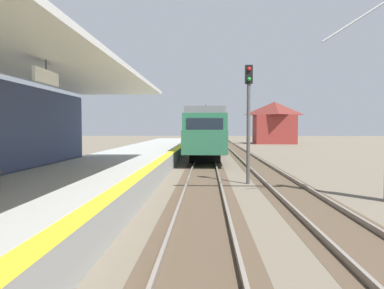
{
  "coord_description": "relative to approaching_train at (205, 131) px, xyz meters",
  "views": [
    {
      "loc": [
        2.02,
        3.4,
        2.49
      ],
      "look_at": [
        1.69,
        11.64,
        2.1
      ],
      "focal_mm": 33.57,
      "sensor_mm": 36.0,
      "label": 1
    }
  ],
  "objects": [
    {
      "name": "track_pair_nearest_platform",
      "position": [
        -0.0,
        -14.75,
        -2.13
      ],
      "size": [
        2.34,
        120.0,
        0.16
      ],
      "color": "#4C3D2D",
      "rests_on": "ground"
    },
    {
      "name": "rail_signal_post",
      "position": [
        1.95,
        -15.51,
        1.02
      ],
      "size": [
        0.32,
        0.34,
        5.2
      ],
      "color": "#4C4C4C",
      "rests_on": "ground"
    },
    {
      "name": "approaching_train",
      "position": [
        0.0,
        0.0,
        0.0
      ],
      "size": [
        2.93,
        19.6,
        4.76
      ],
      "color": "#286647",
      "rests_on": "ground"
    },
    {
      "name": "track_pair_middle",
      "position": [
        3.4,
        -14.75,
        -2.13
      ],
      "size": [
        2.34,
        120.0,
        0.16
      ],
      "color": "#4C3D2D",
      "rests_on": "ground"
    },
    {
      "name": "station_platform",
      "position": [
        -4.4,
        -18.75,
        -1.73
      ],
      "size": [
        5.0,
        80.0,
        0.91
      ],
      "color": "#999993",
      "rests_on": "ground"
    },
    {
      "name": "distant_trackside_house",
      "position": [
        10.44,
        24.03,
        1.16
      ],
      "size": [
        6.6,
        5.28,
        6.4
      ],
      "color": "maroon",
      "rests_on": "ground"
    }
  ]
}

